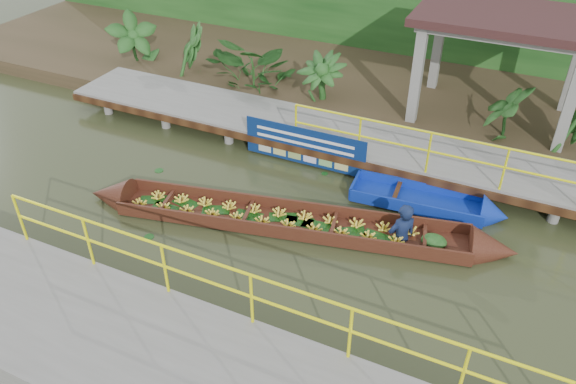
% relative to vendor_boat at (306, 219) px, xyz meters
% --- Properties ---
extents(ground, '(80.00, 80.00, 0.00)m').
position_rel_vendor_boat_xyz_m(ground, '(-0.31, -0.22, -0.24)').
color(ground, '#282E17').
rests_on(ground, ground).
extents(land_strip, '(30.00, 8.00, 0.45)m').
position_rel_vendor_boat_xyz_m(land_strip, '(-0.31, 7.28, -0.02)').
color(land_strip, '#322A19').
rests_on(land_strip, ground).
extents(far_dock, '(16.00, 2.06, 1.66)m').
position_rel_vendor_boat_xyz_m(far_dock, '(-0.29, 3.20, 0.24)').
color(far_dock, slate).
rests_on(far_dock, ground).
extents(pavilion, '(4.40, 3.00, 3.00)m').
position_rel_vendor_boat_xyz_m(pavilion, '(2.69, 6.08, 2.57)').
color(pavilion, slate).
rests_on(pavilion, ground).
extents(foliage_backdrop, '(30.00, 0.80, 4.00)m').
position_rel_vendor_boat_xyz_m(foliage_backdrop, '(-0.31, 9.78, 1.76)').
color(foliage_backdrop, '#133B12').
rests_on(foliage_backdrop, ground).
extents(vendor_boat, '(9.18, 2.78, 2.09)m').
position_rel_vendor_boat_xyz_m(vendor_boat, '(0.00, 0.00, 0.00)').
color(vendor_boat, '#3C1710').
rests_on(vendor_boat, ground).
extents(moored_blue_boat, '(3.44, 1.14, 0.81)m').
position_rel_vendor_boat_xyz_m(moored_blue_boat, '(2.71, 1.87, -0.10)').
color(moored_blue_boat, '#0E299C').
rests_on(moored_blue_boat, ground).
extents(blue_banner, '(3.13, 0.04, 0.98)m').
position_rel_vendor_boat_xyz_m(blue_banner, '(-1.04, 2.26, 0.31)').
color(blue_banner, navy).
rests_on(blue_banner, ground).
extents(tropical_plants, '(14.12, 1.12, 1.40)m').
position_rel_vendor_boat_xyz_m(tropical_plants, '(-2.06, 5.08, 0.91)').
color(tropical_plants, '#133B12').
rests_on(tropical_plants, ground).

